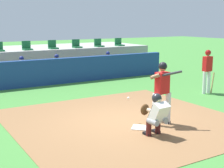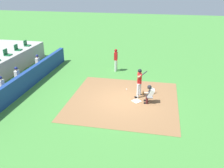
{
  "view_description": "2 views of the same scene",
  "coord_description": "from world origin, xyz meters",
  "px_view_note": "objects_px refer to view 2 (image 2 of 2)",
  "views": [
    {
      "loc": [
        -5.13,
        -7.75,
        2.91
      ],
      "look_at": [
        0.0,
        0.7,
        1.0
      ],
      "focal_mm": 52.37,
      "sensor_mm": 36.0,
      "label": 1
    },
    {
      "loc": [
        -13.0,
        -1.94,
        6.71
      ],
      "look_at": [
        0.0,
        0.7,
        1.0
      ],
      "focal_mm": 39.2,
      "sensor_mm": 36.0,
      "label": 2
    }
  ],
  "objects_px": {
    "on_deck_batter": "(116,59)",
    "batter_at_plate": "(139,81)",
    "catcher_crouched": "(149,93)",
    "stadium_seat_6": "(7,54)",
    "stadium_seat_7": "(17,49)",
    "dugout_player_2": "(19,76)",
    "home_plate": "(137,101)",
    "dugout_player_3": "(39,62)",
    "dugout_player_1": "(3,86)",
    "stadium_seat_8": "(27,44)"
  },
  "relations": [
    {
      "from": "on_deck_batter",
      "to": "batter_at_plate",
      "type": "bearing_deg",
      "value": -152.08
    },
    {
      "from": "catcher_crouched",
      "to": "stadium_seat_6",
      "type": "bearing_deg",
      "value": 75.01
    },
    {
      "from": "stadium_seat_7",
      "to": "dugout_player_2",
      "type": "bearing_deg",
      "value": -149.43
    },
    {
      "from": "stadium_seat_6",
      "to": "stadium_seat_7",
      "type": "height_order",
      "value": "same"
    },
    {
      "from": "home_plate",
      "to": "dugout_player_3",
      "type": "bearing_deg",
      "value": 64.71
    },
    {
      "from": "dugout_player_1",
      "to": "catcher_crouched",
      "type": "bearing_deg",
      "value": -84.61
    },
    {
      "from": "dugout_player_3",
      "to": "dugout_player_2",
      "type": "bearing_deg",
      "value": 180.0
    },
    {
      "from": "dugout_player_1",
      "to": "stadium_seat_8",
      "type": "bearing_deg",
      "value": 17.05
    },
    {
      "from": "on_deck_batter",
      "to": "dugout_player_1",
      "type": "bearing_deg",
      "value": 134.19
    },
    {
      "from": "catcher_crouched",
      "to": "stadium_seat_8",
      "type": "height_order",
      "value": "stadium_seat_8"
    },
    {
      "from": "catcher_crouched",
      "to": "on_deck_batter",
      "type": "xyz_separation_m",
      "value": [
        4.95,
        2.89,
        0.41
      ]
    },
    {
      "from": "on_deck_batter",
      "to": "stadium_seat_7",
      "type": "bearing_deg",
      "value": 94.24
    },
    {
      "from": "on_deck_batter",
      "to": "dugout_player_3",
      "type": "height_order",
      "value": "on_deck_batter"
    },
    {
      "from": "dugout_player_1",
      "to": "stadium_seat_6",
      "type": "distance_m",
      "value": 4.35
    },
    {
      "from": "stadium_seat_7",
      "to": "stadium_seat_8",
      "type": "relative_size",
      "value": 1.0
    },
    {
      "from": "on_deck_batter",
      "to": "stadium_seat_8",
      "type": "xyz_separation_m",
      "value": [
        0.85,
        7.98,
        0.51
      ]
    },
    {
      "from": "catcher_crouched",
      "to": "dugout_player_3",
      "type": "relative_size",
      "value": 1.31
    },
    {
      "from": "batter_at_plate",
      "to": "dugout_player_1",
      "type": "xyz_separation_m",
      "value": [
        -1.55,
        8.19,
        -0.36
      ]
    },
    {
      "from": "batter_at_plate",
      "to": "stadium_seat_6",
      "type": "bearing_deg",
      "value": 77.87
    },
    {
      "from": "batter_at_plate",
      "to": "stadium_seat_8",
      "type": "distance_m",
      "value": 11.43
    },
    {
      "from": "dugout_player_2",
      "to": "stadium_seat_6",
      "type": "height_order",
      "value": "stadium_seat_6"
    },
    {
      "from": "on_deck_batter",
      "to": "dugout_player_3",
      "type": "xyz_separation_m",
      "value": [
        -1.08,
        5.95,
        -0.35
      ]
    },
    {
      "from": "catcher_crouched",
      "to": "batter_at_plate",
      "type": "bearing_deg",
      "value": 42.07
    },
    {
      "from": "stadium_seat_7",
      "to": "on_deck_batter",
      "type": "bearing_deg",
      "value": -85.76
    },
    {
      "from": "dugout_player_3",
      "to": "home_plate",
      "type": "bearing_deg",
      "value": -115.29
    },
    {
      "from": "dugout_player_3",
      "to": "stadium_seat_6",
      "type": "xyz_separation_m",
      "value": [
        -0.96,
        2.03,
        0.86
      ]
    },
    {
      "from": "catcher_crouched",
      "to": "dugout_player_1",
      "type": "relative_size",
      "value": 1.31
    },
    {
      "from": "stadium_seat_6",
      "to": "stadium_seat_7",
      "type": "relative_size",
      "value": 1.0
    },
    {
      "from": "home_plate",
      "to": "dugout_player_1",
      "type": "xyz_separation_m",
      "value": [
        -0.86,
        8.14,
        0.65
      ]
    },
    {
      "from": "stadium_seat_6",
      "to": "stadium_seat_8",
      "type": "xyz_separation_m",
      "value": [
        2.89,
        0.0,
        0.0
      ]
    },
    {
      "from": "on_deck_batter",
      "to": "stadium_seat_6",
      "type": "bearing_deg",
      "value": 104.31
    },
    {
      "from": "dugout_player_1",
      "to": "dugout_player_2",
      "type": "distance_m",
      "value": 1.75
    },
    {
      "from": "dugout_player_1",
      "to": "stadium_seat_7",
      "type": "xyz_separation_m",
      "value": [
        5.19,
        2.03,
        0.86
      ]
    },
    {
      "from": "dugout_player_2",
      "to": "on_deck_batter",
      "type": "bearing_deg",
      "value": -55.84
    },
    {
      "from": "dugout_player_3",
      "to": "stadium_seat_7",
      "type": "xyz_separation_m",
      "value": [
        0.49,
        2.03,
        0.86
      ]
    },
    {
      "from": "dugout_player_2",
      "to": "stadium_seat_6",
      "type": "xyz_separation_m",
      "value": [
        2.0,
        2.03,
        0.86
      ]
    },
    {
      "from": "home_plate",
      "to": "dugout_player_2",
      "type": "distance_m",
      "value": 8.22
    },
    {
      "from": "dugout_player_1",
      "to": "batter_at_plate",
      "type": "bearing_deg",
      "value": -79.3
    },
    {
      "from": "on_deck_batter",
      "to": "stadium_seat_6",
      "type": "distance_m",
      "value": 8.26
    },
    {
      "from": "stadium_seat_6",
      "to": "home_plate",
      "type": "bearing_deg",
      "value": -105.84
    },
    {
      "from": "home_plate",
      "to": "on_deck_batter",
      "type": "bearing_deg",
      "value": 24.02
    },
    {
      "from": "stadium_seat_8",
      "to": "batter_at_plate",
      "type": "bearing_deg",
      "value": -116.45
    },
    {
      "from": "batter_at_plate",
      "to": "home_plate",
      "type": "bearing_deg",
      "value": 175.95
    },
    {
      "from": "stadium_seat_7",
      "to": "catcher_crouched",
      "type": "bearing_deg",
      "value": -111.84
    },
    {
      "from": "home_plate",
      "to": "dugout_player_3",
      "type": "height_order",
      "value": "dugout_player_3"
    },
    {
      "from": "catcher_crouched",
      "to": "stadium_seat_7",
      "type": "xyz_separation_m",
      "value": [
        4.36,
        10.87,
        0.93
      ]
    },
    {
      "from": "batter_at_plate",
      "to": "dugout_player_2",
      "type": "xyz_separation_m",
      "value": [
        0.2,
        8.19,
        -0.36
      ]
    },
    {
      "from": "dugout_player_3",
      "to": "stadium_seat_6",
      "type": "height_order",
      "value": "stadium_seat_6"
    },
    {
      "from": "dugout_player_2",
      "to": "stadium_seat_6",
      "type": "bearing_deg",
      "value": 45.5
    },
    {
      "from": "dugout_player_2",
      "to": "dugout_player_3",
      "type": "relative_size",
      "value": 1.0
    }
  ]
}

